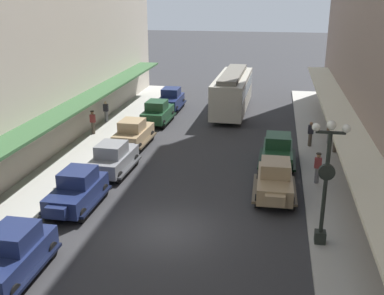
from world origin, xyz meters
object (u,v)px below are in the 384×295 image
(pedestrian_0, at_px, (329,131))
(pedestrian_4, at_px, (106,111))
(parked_car_2, at_px, (12,253))
(streetcar, at_px, (232,90))
(parked_car_0, at_px, (77,189))
(parked_car_1, at_px, (171,99))
(parked_car_7, at_px, (278,150))
(pedestrian_1, at_px, (93,122))
(parked_car_5, at_px, (275,179))
(parked_car_6, at_px, (113,157))
(parked_car_4, at_px, (133,132))
(pedestrian_5, at_px, (318,168))
(pedestrian_3, at_px, (336,139))
(fire_hydrant, at_px, (65,178))
(parked_car_3, at_px, (158,112))
(pedestrian_2, at_px, (310,134))
(lamp_post_with_clock, at_px, (326,178))

(pedestrian_0, distance_m, pedestrian_4, 16.68)
(parked_car_2, relative_size, streetcar, 0.44)
(parked_car_0, xyz_separation_m, parked_car_1, (0.17, 19.37, 0.00))
(streetcar, bearing_deg, parked_car_0, -106.00)
(parked_car_7, distance_m, pedestrian_1, 13.45)
(parked_car_7, bearing_deg, parked_car_5, -91.49)
(parked_car_6, bearing_deg, parked_car_7, 17.34)
(parked_car_0, relative_size, parked_car_1, 1.00)
(pedestrian_4, bearing_deg, pedestrian_0, -8.14)
(parked_car_4, xyz_separation_m, pedestrian_5, (11.54, -4.59, 0.07))
(pedestrian_3, xyz_separation_m, pedestrian_4, (-16.71, 4.08, -0.02))
(fire_hydrant, relative_size, pedestrian_0, 0.50)
(parked_car_3, height_order, parked_car_5, same)
(parked_car_0, height_order, parked_car_2, same)
(parked_car_7, xyz_separation_m, pedestrian_1, (-12.95, 3.63, 0.07))
(parked_car_3, bearing_deg, parked_car_5, -52.82)
(pedestrian_1, relative_size, pedestrian_5, 1.00)
(parked_car_3, bearing_deg, parked_car_6, -89.54)
(parked_car_7, relative_size, pedestrian_3, 2.56)
(parked_car_7, height_order, pedestrian_2, parked_car_7)
(parked_car_4, bearing_deg, pedestrian_3, 3.02)
(streetcar, height_order, pedestrian_4, streetcar)
(parked_car_2, bearing_deg, parked_car_5, 42.85)
(parked_car_2, height_order, fire_hydrant, parked_car_2)
(lamp_post_with_clock, relative_size, pedestrian_2, 3.15)
(pedestrian_3, bearing_deg, streetcar, 128.78)
(parked_car_6, bearing_deg, parked_car_5, -9.96)
(parked_car_2, height_order, streetcar, streetcar)
(lamp_post_with_clock, distance_m, pedestrian_5, 6.59)
(parked_car_5, bearing_deg, pedestrian_3, 62.54)
(parked_car_3, height_order, pedestrian_4, parked_car_3)
(lamp_post_with_clock, relative_size, pedestrian_1, 3.09)
(fire_hydrant, xyz_separation_m, pedestrian_0, (14.35, 9.70, 0.43))
(fire_hydrant, xyz_separation_m, pedestrian_5, (13.06, 2.71, 0.45))
(parked_car_5, bearing_deg, pedestrian_2, 74.62)
(parked_car_5, distance_m, pedestrian_1, 15.16)
(parked_car_2, xyz_separation_m, parked_car_6, (0.24, 10.17, 0.00))
(pedestrian_4, bearing_deg, pedestrian_1, -86.71)
(fire_hydrant, bearing_deg, parked_car_5, 4.58)
(lamp_post_with_clock, height_order, pedestrian_1, lamp_post_with_clock)
(streetcar, height_order, pedestrian_3, streetcar)
(parked_car_4, distance_m, parked_car_7, 9.66)
(parked_car_1, bearing_deg, fire_hydrant, -95.83)
(parked_car_0, xyz_separation_m, parked_car_7, (9.37, 7.32, 0.00))
(parked_car_3, relative_size, parked_car_7, 1.00)
(parked_car_3, relative_size, lamp_post_with_clock, 0.83)
(parked_car_7, distance_m, pedestrian_0, 5.54)
(streetcar, distance_m, pedestrian_0, 10.48)
(parked_car_4, bearing_deg, pedestrian_5, -21.67)
(parked_car_2, bearing_deg, parked_car_0, 89.96)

